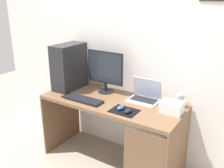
{
  "coord_description": "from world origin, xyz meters",
  "views": [
    {
      "loc": [
        1.32,
        -2.06,
        1.8
      ],
      "look_at": [
        0.0,
        0.0,
        0.93
      ],
      "focal_mm": 40.81,
      "sensor_mm": 36.0,
      "label": 1
    }
  ],
  "objects_px": {
    "speaker": "(180,101)",
    "keyboard": "(84,100)",
    "pc_tower": "(69,67)",
    "mouse_left": "(121,108)",
    "projector": "(172,107)",
    "cell_phone": "(67,96)",
    "monitor": "(105,71)",
    "laptop": "(145,96)",
    "mouse_right": "(128,111)"
  },
  "relations": [
    {
      "from": "laptop",
      "to": "cell_phone",
      "type": "bearing_deg",
      "value": -155.47
    },
    {
      "from": "speaker",
      "to": "keyboard",
      "type": "xyz_separation_m",
      "value": [
        -0.89,
        -0.38,
        -0.06
      ]
    },
    {
      "from": "keyboard",
      "to": "projector",
      "type": "bearing_deg",
      "value": 14.04
    },
    {
      "from": "speaker",
      "to": "monitor",
      "type": "bearing_deg",
      "value": -176.69
    },
    {
      "from": "cell_phone",
      "to": "laptop",
      "type": "bearing_deg",
      "value": 24.53
    },
    {
      "from": "keyboard",
      "to": "cell_phone",
      "type": "bearing_deg",
      "value": 179.16
    },
    {
      "from": "mouse_left",
      "to": "cell_phone",
      "type": "distance_m",
      "value": 0.67
    },
    {
      "from": "keyboard",
      "to": "mouse_left",
      "type": "bearing_deg",
      "value": 2.64
    },
    {
      "from": "mouse_left",
      "to": "monitor",
      "type": "bearing_deg",
      "value": 141.45
    },
    {
      "from": "speaker",
      "to": "projector",
      "type": "distance_m",
      "value": 0.16
    },
    {
      "from": "projector",
      "to": "keyboard",
      "type": "height_order",
      "value": "projector"
    },
    {
      "from": "laptop",
      "to": "monitor",
      "type": "bearing_deg",
      "value": -177.47
    },
    {
      "from": "speaker",
      "to": "mouse_right",
      "type": "distance_m",
      "value": 0.53
    },
    {
      "from": "monitor",
      "to": "mouse_left",
      "type": "bearing_deg",
      "value": -38.55
    },
    {
      "from": "pc_tower",
      "to": "projector",
      "type": "relative_size",
      "value": 2.6
    },
    {
      "from": "laptop",
      "to": "projector",
      "type": "height_order",
      "value": "laptop"
    },
    {
      "from": "laptop",
      "to": "keyboard",
      "type": "bearing_deg",
      "value": -146.37
    },
    {
      "from": "keyboard",
      "to": "cell_phone",
      "type": "distance_m",
      "value": 0.23
    },
    {
      "from": "laptop",
      "to": "mouse_left",
      "type": "height_order",
      "value": "laptop"
    },
    {
      "from": "pc_tower",
      "to": "monitor",
      "type": "distance_m",
      "value": 0.44
    },
    {
      "from": "laptop",
      "to": "projector",
      "type": "bearing_deg",
      "value": -21.23
    },
    {
      "from": "monitor",
      "to": "mouse_right",
      "type": "distance_m",
      "value": 0.63
    },
    {
      "from": "pc_tower",
      "to": "projector",
      "type": "bearing_deg",
      "value": -0.23
    },
    {
      "from": "pc_tower",
      "to": "speaker",
      "type": "xyz_separation_m",
      "value": [
        1.27,
        0.15,
        -0.19
      ]
    },
    {
      "from": "mouse_left",
      "to": "mouse_right",
      "type": "distance_m",
      "value": 0.1
    },
    {
      "from": "monitor",
      "to": "mouse_left",
      "type": "xyz_separation_m",
      "value": [
        0.39,
        -0.31,
        -0.23
      ]
    },
    {
      "from": "speaker",
      "to": "cell_phone",
      "type": "relative_size",
      "value": 1.1
    },
    {
      "from": "speaker",
      "to": "keyboard",
      "type": "bearing_deg",
      "value": -156.98
    },
    {
      "from": "pc_tower",
      "to": "cell_phone",
      "type": "xyz_separation_m",
      "value": [
        0.15,
        -0.22,
        -0.25
      ]
    },
    {
      "from": "pc_tower",
      "to": "mouse_right",
      "type": "xyz_separation_m",
      "value": [
        0.91,
        -0.23,
        -0.24
      ]
    },
    {
      "from": "speaker",
      "to": "keyboard",
      "type": "distance_m",
      "value": 0.97
    },
    {
      "from": "projector",
      "to": "laptop",
      "type": "bearing_deg",
      "value": 158.77
    },
    {
      "from": "mouse_right",
      "to": "keyboard",
      "type": "bearing_deg",
      "value": 179.46
    },
    {
      "from": "laptop",
      "to": "projector",
      "type": "relative_size",
      "value": 1.56
    },
    {
      "from": "pc_tower",
      "to": "monitor",
      "type": "xyz_separation_m",
      "value": [
        0.43,
        0.11,
        -0.01
      ]
    },
    {
      "from": "mouse_left",
      "to": "cell_phone",
      "type": "bearing_deg",
      "value": -178.57
    },
    {
      "from": "projector",
      "to": "mouse_right",
      "type": "relative_size",
      "value": 2.08
    },
    {
      "from": "laptop",
      "to": "keyboard",
      "type": "xyz_separation_m",
      "value": [
        -0.53,
        -0.35,
        -0.03
      ]
    },
    {
      "from": "mouse_left",
      "to": "laptop",
      "type": "bearing_deg",
      "value": 74.41
    },
    {
      "from": "pc_tower",
      "to": "mouse_right",
      "type": "distance_m",
      "value": 0.97
    },
    {
      "from": "pc_tower",
      "to": "mouse_right",
      "type": "height_order",
      "value": "pc_tower"
    },
    {
      "from": "pc_tower",
      "to": "mouse_left",
      "type": "distance_m",
      "value": 0.87
    },
    {
      "from": "laptop",
      "to": "keyboard",
      "type": "relative_size",
      "value": 0.74
    },
    {
      "from": "pc_tower",
      "to": "laptop",
      "type": "distance_m",
      "value": 0.94
    },
    {
      "from": "keyboard",
      "to": "pc_tower",
      "type": "bearing_deg",
      "value": 149.7
    },
    {
      "from": "projector",
      "to": "cell_phone",
      "type": "height_order",
      "value": "projector"
    },
    {
      "from": "speaker",
      "to": "mouse_right",
      "type": "height_order",
      "value": "speaker"
    },
    {
      "from": "laptop",
      "to": "keyboard",
      "type": "distance_m",
      "value": 0.63
    },
    {
      "from": "mouse_right",
      "to": "monitor",
      "type": "bearing_deg",
      "value": 145.33
    },
    {
      "from": "projector",
      "to": "mouse_left",
      "type": "distance_m",
      "value": 0.48
    }
  ]
}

